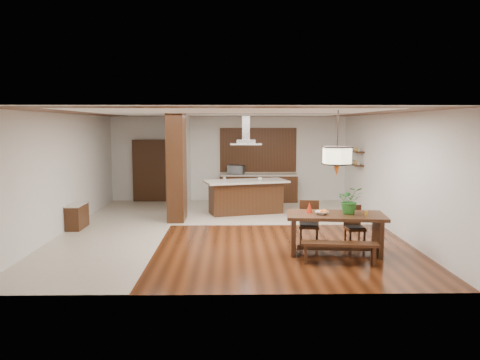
{
  "coord_description": "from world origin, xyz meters",
  "views": [
    {
      "loc": [
        0.09,
        -11.46,
        2.62
      ],
      "look_at": [
        0.3,
        0.0,
        1.25
      ],
      "focal_mm": 35.0,
      "sensor_mm": 36.0,
      "label": 1
    }
  ],
  "objects_px": {
    "range_hood": "(246,130)",
    "dining_table": "(335,224)",
    "dining_chair_left": "(309,224)",
    "kitchen_island": "(246,196)",
    "pendant_lantern": "(337,143)",
    "island_cup": "(260,179)",
    "hallway_console": "(77,216)",
    "microwave": "(236,170)",
    "fruit_bowl": "(322,213)",
    "dining_bench": "(339,253)",
    "foliage_plant": "(350,200)",
    "dining_chair_right": "(355,226)"
  },
  "relations": [
    {
      "from": "range_hood",
      "to": "microwave",
      "type": "height_order",
      "value": "range_hood"
    },
    {
      "from": "dining_table",
      "to": "microwave",
      "type": "bearing_deg",
      "value": 106.94
    },
    {
      "from": "pendant_lantern",
      "to": "island_cup",
      "type": "height_order",
      "value": "pendant_lantern"
    },
    {
      "from": "dining_table",
      "to": "range_hood",
      "type": "distance_m",
      "value": 5.02
    },
    {
      "from": "island_cup",
      "to": "fruit_bowl",
      "type": "bearing_deg",
      "value": -77.07
    },
    {
      "from": "dining_chair_right",
      "to": "microwave",
      "type": "relative_size",
      "value": 1.62
    },
    {
      "from": "dining_chair_right",
      "to": "range_hood",
      "type": "xyz_separation_m",
      "value": [
        -2.23,
        3.8,
        2.03
      ]
    },
    {
      "from": "dining_bench",
      "to": "pendant_lantern",
      "type": "relative_size",
      "value": 1.1
    },
    {
      "from": "island_cup",
      "to": "microwave",
      "type": "distance_m",
      "value": 2.29
    },
    {
      "from": "pendant_lantern",
      "to": "foliage_plant",
      "type": "xyz_separation_m",
      "value": [
        0.29,
        0.02,
        -1.15
      ]
    },
    {
      "from": "dining_table",
      "to": "dining_bench",
      "type": "bearing_deg",
      "value": -95.9
    },
    {
      "from": "fruit_bowl",
      "to": "dining_chair_right",
      "type": "bearing_deg",
      "value": 35.03
    },
    {
      "from": "microwave",
      "to": "fruit_bowl",
      "type": "bearing_deg",
      "value": -60.87
    },
    {
      "from": "dining_chair_left",
      "to": "dining_chair_right",
      "type": "distance_m",
      "value": 0.98
    },
    {
      "from": "island_cup",
      "to": "microwave",
      "type": "xyz_separation_m",
      "value": [
        -0.68,
        2.18,
        0.06
      ]
    },
    {
      "from": "pendant_lantern",
      "to": "island_cup",
      "type": "distance_m",
      "value": 4.59
    },
    {
      "from": "dining_table",
      "to": "dining_chair_left",
      "type": "height_order",
      "value": "dining_chair_left"
    },
    {
      "from": "range_hood",
      "to": "microwave",
      "type": "xyz_separation_m",
      "value": [
        -0.27,
        2.08,
        -1.37
      ]
    },
    {
      "from": "kitchen_island",
      "to": "island_cup",
      "type": "distance_m",
      "value": 0.68
    },
    {
      "from": "dining_chair_left",
      "to": "hallway_console",
      "type": "bearing_deg",
      "value": 171.21
    },
    {
      "from": "fruit_bowl",
      "to": "island_cup",
      "type": "distance_m",
      "value": 4.4
    },
    {
      "from": "foliage_plant",
      "to": "island_cup",
      "type": "height_order",
      "value": "foliage_plant"
    },
    {
      "from": "dining_chair_left",
      "to": "kitchen_island",
      "type": "height_order",
      "value": "kitchen_island"
    },
    {
      "from": "dining_table",
      "to": "pendant_lantern",
      "type": "relative_size",
      "value": 1.56
    },
    {
      "from": "pendant_lantern",
      "to": "hallway_console",
      "type": "bearing_deg",
      "value": 158.22
    },
    {
      "from": "dining_table",
      "to": "pendant_lantern",
      "type": "distance_m",
      "value": 1.65
    },
    {
      "from": "range_hood",
      "to": "microwave",
      "type": "relative_size",
      "value": 1.66
    },
    {
      "from": "microwave",
      "to": "dining_chair_left",
      "type": "bearing_deg",
      "value": -60.47
    },
    {
      "from": "island_cup",
      "to": "dining_bench",
      "type": "bearing_deg",
      "value": -76.34
    },
    {
      "from": "hallway_console",
      "to": "dining_chair_left",
      "type": "distance_m",
      "value": 5.85
    },
    {
      "from": "hallway_console",
      "to": "dining_table",
      "type": "bearing_deg",
      "value": -21.78
    },
    {
      "from": "foliage_plant",
      "to": "island_cup",
      "type": "bearing_deg",
      "value": 110.31
    },
    {
      "from": "fruit_bowl",
      "to": "kitchen_island",
      "type": "distance_m",
      "value": 4.61
    },
    {
      "from": "dining_table",
      "to": "dining_chair_right",
      "type": "distance_m",
      "value": 0.79
    },
    {
      "from": "range_hood",
      "to": "dining_table",
      "type": "bearing_deg",
      "value": -68.79
    },
    {
      "from": "dining_bench",
      "to": "fruit_bowl",
      "type": "relative_size",
      "value": 5.45
    },
    {
      "from": "dining_table",
      "to": "range_hood",
      "type": "xyz_separation_m",
      "value": [
        -1.68,
        4.34,
        1.87
      ]
    },
    {
      "from": "hallway_console",
      "to": "fruit_bowl",
      "type": "bearing_deg",
      "value": -23.15
    },
    {
      "from": "dining_chair_left",
      "to": "dining_chair_right",
      "type": "xyz_separation_m",
      "value": [
        0.97,
        -0.1,
        -0.04
      ]
    },
    {
      "from": "dining_chair_right",
      "to": "range_hood",
      "type": "height_order",
      "value": "range_hood"
    },
    {
      "from": "foliage_plant",
      "to": "dining_chair_left",
      "type": "bearing_deg",
      "value": 138.8
    },
    {
      "from": "pendant_lantern",
      "to": "dining_chair_right",
      "type": "bearing_deg",
      "value": 44.81
    },
    {
      "from": "dining_chair_right",
      "to": "foliage_plant",
      "type": "relative_size",
      "value": 1.58
    },
    {
      "from": "fruit_bowl",
      "to": "range_hood",
      "type": "bearing_deg",
      "value": 107.64
    },
    {
      "from": "foliage_plant",
      "to": "dining_chair_right",
      "type": "bearing_deg",
      "value": 63.46
    },
    {
      "from": "dining_bench",
      "to": "foliage_plant",
      "type": "height_order",
      "value": "foliage_plant"
    },
    {
      "from": "hallway_console",
      "to": "microwave",
      "type": "height_order",
      "value": "microwave"
    },
    {
      "from": "dining_chair_left",
      "to": "fruit_bowl",
      "type": "bearing_deg",
      "value": -70.29
    },
    {
      "from": "fruit_bowl",
      "to": "microwave",
      "type": "relative_size",
      "value": 0.49
    },
    {
      "from": "fruit_bowl",
      "to": "island_cup",
      "type": "height_order",
      "value": "island_cup"
    }
  ]
}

